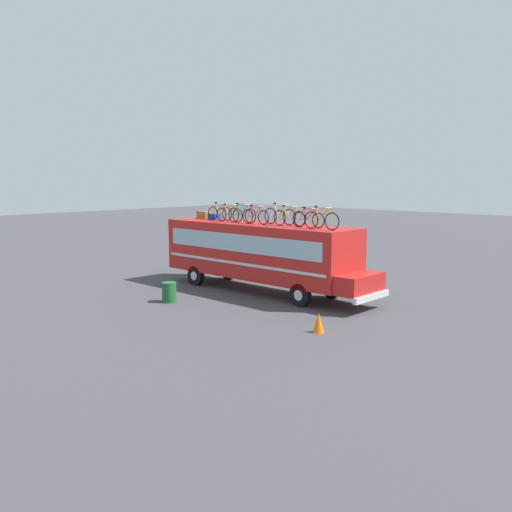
# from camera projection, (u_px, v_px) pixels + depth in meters

# --- Properties ---
(ground_plane) EXTENTS (120.00, 120.00, 0.00)m
(ground_plane) POSITION_uv_depth(u_px,v_px,m) (258.00, 291.00, 25.80)
(ground_plane) COLOR #423F44
(bus) EXTENTS (11.17, 2.57, 3.15)m
(bus) POSITION_uv_depth(u_px,v_px,m) (260.00, 251.00, 25.42)
(bus) COLOR red
(bus) RESTS_ON ground
(luggage_bag_1) EXTENTS (0.70, 0.47, 0.37)m
(luggage_bag_1) POSITION_uv_depth(u_px,v_px,m) (204.00, 215.00, 28.33)
(luggage_bag_1) COLOR olive
(luggage_bag_1) RESTS_ON bus
(luggage_bag_2) EXTENTS (0.55, 0.43, 0.29)m
(luggage_bag_2) POSITION_uv_depth(u_px,v_px,m) (214.00, 217.00, 27.67)
(luggage_bag_2) COLOR #193899
(luggage_bag_2) RESTS_ON bus
(rooftop_bicycle_1) EXTENTS (1.68, 0.44, 0.88)m
(rooftop_bicycle_1) POSITION_uv_depth(u_px,v_px,m) (220.00, 213.00, 27.09)
(rooftop_bicycle_1) COLOR black
(rooftop_bicycle_1) RESTS_ON bus
(rooftop_bicycle_2) EXTENTS (1.75, 0.44, 0.87)m
(rooftop_bicycle_2) POSITION_uv_depth(u_px,v_px,m) (229.00, 214.00, 26.18)
(rooftop_bicycle_2) COLOR black
(rooftop_bicycle_2) RESTS_ON bus
(rooftop_bicycle_3) EXTENTS (1.78, 0.44, 0.91)m
(rooftop_bicycle_3) POSITION_uv_depth(u_px,v_px,m) (242.00, 215.00, 25.55)
(rooftop_bicycle_3) COLOR black
(rooftop_bicycle_3) RESTS_ON bus
(rooftop_bicycle_4) EXTENTS (1.61, 0.44, 0.87)m
(rooftop_bicycle_4) POSITION_uv_depth(u_px,v_px,m) (255.00, 216.00, 24.85)
(rooftop_bicycle_4) COLOR black
(rooftop_bicycle_4) RESTS_ON bus
(rooftop_bicycle_5) EXTENTS (1.82, 0.44, 0.97)m
(rooftop_bicycle_5) POSITION_uv_depth(u_px,v_px,m) (280.00, 216.00, 24.60)
(rooftop_bicycle_5) COLOR black
(rooftop_bicycle_5) RESTS_ON bus
(rooftop_bicycle_6) EXTENTS (1.77, 0.44, 0.91)m
(rooftop_bicycle_6) POSITION_uv_depth(u_px,v_px,m) (289.00, 218.00, 23.74)
(rooftop_bicycle_6) COLOR black
(rooftop_bicycle_6) RESTS_ON bus
(rooftop_bicycle_7) EXTENTS (1.62, 0.44, 0.86)m
(rooftop_bicycle_7) POSITION_uv_depth(u_px,v_px,m) (309.00, 219.00, 23.27)
(rooftop_bicycle_7) COLOR black
(rooftop_bicycle_7) RESTS_ON bus
(rooftop_bicycle_8) EXTENTS (1.75, 0.44, 0.95)m
(rooftop_bicycle_8) POSITION_uv_depth(u_px,v_px,m) (321.00, 220.00, 22.34)
(rooftop_bicycle_8) COLOR black
(rooftop_bicycle_8) RESTS_ON bus
(trash_bin) EXTENTS (0.60, 0.60, 0.85)m
(trash_bin) POSITION_uv_depth(u_px,v_px,m) (169.00, 292.00, 23.42)
(trash_bin) COLOR #1E592D
(trash_bin) RESTS_ON ground
(traffic_cone) EXTENTS (0.40, 0.40, 0.69)m
(traffic_cone) POSITION_uv_depth(u_px,v_px,m) (319.00, 323.00, 18.84)
(traffic_cone) COLOR orange
(traffic_cone) RESTS_ON ground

